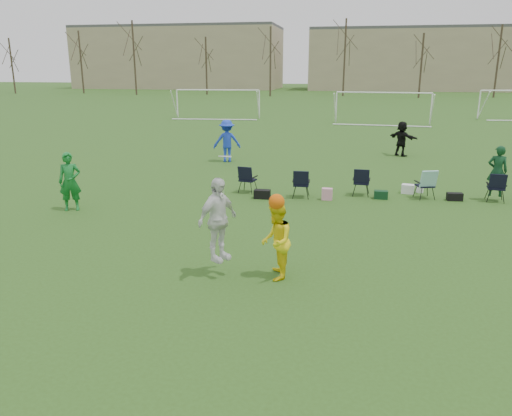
% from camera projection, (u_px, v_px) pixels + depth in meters
% --- Properties ---
extents(ground, '(260.00, 260.00, 0.00)m').
position_uv_depth(ground, '(258.00, 286.00, 10.20)').
color(ground, '#2D5019').
rests_on(ground, ground).
extents(fielder_green_near, '(0.78, 0.66, 1.82)m').
position_uv_depth(fielder_green_near, '(70.00, 182.00, 15.41)').
color(fielder_green_near, '#136E28').
rests_on(fielder_green_near, ground).
extents(fielder_blue, '(1.43, 1.08, 1.96)m').
position_uv_depth(fielder_blue, '(227.00, 141.00, 23.43)').
color(fielder_blue, blue).
rests_on(fielder_blue, ground).
extents(fielder_black, '(1.54, 1.46, 1.74)m').
position_uv_depth(fielder_black, '(402.00, 139.00, 25.00)').
color(fielder_black, black).
rests_on(fielder_black, ground).
extents(center_contest, '(2.03, 1.13, 2.62)m').
position_uv_depth(center_contest, '(248.00, 230.00, 10.38)').
color(center_contest, white).
rests_on(center_contest, ground).
extents(sideline_setup, '(9.06, 2.18, 1.85)m').
position_uv_depth(sideline_setup, '(388.00, 182.00, 17.02)').
color(sideline_setup, '#0F391D').
rests_on(sideline_setup, ground).
extents(goal_left, '(7.39, 0.76, 2.46)m').
position_uv_depth(goal_left, '(218.00, 96.00, 43.62)').
color(goal_left, white).
rests_on(goal_left, ground).
extents(goal_mid, '(7.40, 0.63, 2.46)m').
position_uv_depth(goal_mid, '(383.00, 99.00, 39.18)').
color(goal_mid, white).
rests_on(goal_mid, ground).
extents(tree_line, '(110.28, 3.28, 11.40)m').
position_uv_depth(tree_line, '(346.00, 62.00, 74.76)').
color(tree_line, '#382B21').
rests_on(tree_line, ground).
extents(building_row, '(126.00, 16.00, 13.00)m').
position_uv_depth(building_row, '(382.00, 58.00, 98.05)').
color(building_row, tan).
rests_on(building_row, ground).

